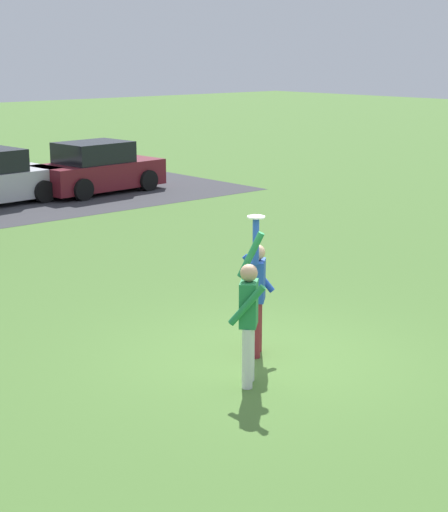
{
  "coord_description": "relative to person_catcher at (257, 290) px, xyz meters",
  "views": [
    {
      "loc": [
        -7.98,
        -8.18,
        4.31
      ],
      "look_at": [
        -0.4,
        0.41,
        1.51
      ],
      "focal_mm": 58.8,
      "sensor_mm": 36.0,
      "label": 1
    }
  ],
  "objects": [
    {
      "name": "parked_car_maroon",
      "position": [
        6.27,
        13.83,
        -0.25
      ],
      "size": [
        4.22,
        2.28,
        1.59
      ],
      "rotation": [
        0.0,
        0.0,
        0.08
      ],
      "color": "maroon",
      "rests_on": "ground_plane"
    },
    {
      "name": "person_catcher",
      "position": [
        0.0,
        0.0,
        0.0
      ],
      "size": [
        0.56,
        0.55,
        2.08
      ],
      "rotation": [
        0.0,
        0.0,
        -2.43
      ],
      "color": "maroon",
      "rests_on": "ground_plane"
    },
    {
      "name": "ground_plane",
      "position": [
        -0.03,
        -0.18,
        -0.98
      ],
      "size": [
        120.0,
        120.0,
        0.0
      ],
      "primitive_type": "plane",
      "color": "#4C7533"
    },
    {
      "name": "frisbee_disc",
      "position": [
        -0.17,
        -0.15,
        1.11
      ],
      "size": [
        0.25,
        0.25,
        0.02
      ],
      "primitive_type": "cylinder",
      "color": "white",
      "rests_on": "person_catcher"
    },
    {
      "name": "person_defender",
      "position": [
        -0.86,
        -0.75,
        -0.0
      ],
      "size": [
        0.65,
        0.65,
        2.05
      ],
      "rotation": [
        0.0,
        0.0,
        0.72
      ],
      "color": "silver",
      "rests_on": "ground_plane"
    }
  ]
}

